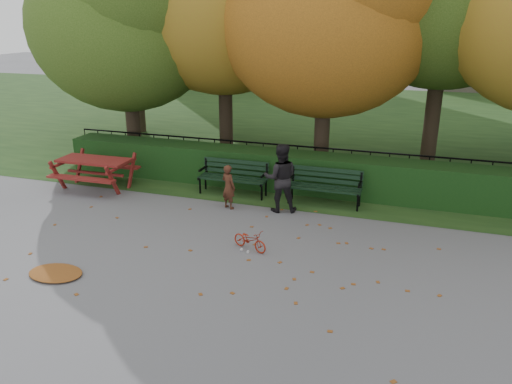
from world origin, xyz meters
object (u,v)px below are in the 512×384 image
(bench_left, at_px, (234,175))
(bench_right, at_px, (325,184))
(bicycle, at_px, (250,240))
(picnic_table, at_px, (94,166))
(adult, at_px, (281,178))
(tree_a, at_px, (129,12))
(child, at_px, (228,187))

(bench_left, xyz_separation_m, bench_right, (2.40, 0.00, 0.00))
(bench_right, bearing_deg, bicycle, -107.05)
(picnic_table, distance_m, adult, 5.18)
(bench_left, xyz_separation_m, picnic_table, (-3.70, -0.76, 0.12))
(bench_right, relative_size, adult, 1.09)
(tree_a, relative_size, child, 6.86)
(child, bearing_deg, tree_a, -11.17)
(tree_a, bearing_deg, child, -35.07)
(bench_left, xyz_separation_m, bicycle, (1.47, -3.03, -0.31))
(picnic_table, relative_size, bicycle, 2.42)
(bench_right, distance_m, bicycle, 3.18)
(bench_right, xyz_separation_m, adult, (-0.92, -0.80, 0.30))
(adult, bearing_deg, bench_right, -156.16)
(tree_a, distance_m, bicycle, 8.45)
(child, bearing_deg, bicycle, 145.40)
(child, bearing_deg, picnic_table, 20.02)
(bench_left, bearing_deg, child, -76.47)
(tree_a, distance_m, picnic_table, 4.70)
(child, bearing_deg, adult, -145.73)
(adult, height_order, bicycle, adult)
(bench_left, height_order, picnic_table, picnic_table)
(bench_right, bearing_deg, tree_a, 163.39)
(bench_right, height_order, child, child)
(tree_a, distance_m, bench_left, 5.89)
(tree_a, xyz_separation_m, bicycle, (5.36, -4.90, -4.31))
(bench_right, bearing_deg, adult, -139.01)
(adult, bearing_deg, tree_a, -43.67)
(tree_a, distance_m, adult, 7.04)
(bench_right, relative_size, picnic_table, 0.92)
(tree_a, bearing_deg, bench_right, -16.61)
(bicycle, bearing_deg, tree_a, 68.25)
(bench_left, bearing_deg, tree_a, 154.24)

